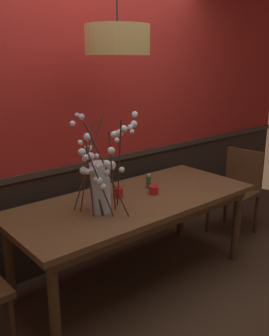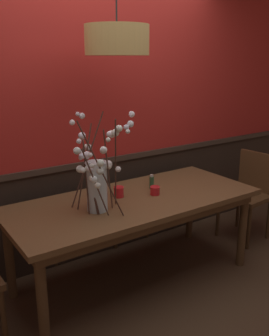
# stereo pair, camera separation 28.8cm
# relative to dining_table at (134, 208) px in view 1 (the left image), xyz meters

# --- Properties ---
(ground_plane) EXTENTS (24.00, 24.00, 0.00)m
(ground_plane) POSITION_rel_dining_table_xyz_m (0.00, 0.00, -0.65)
(ground_plane) COLOR #4C3321
(back_wall) EXTENTS (5.73, 0.14, 2.93)m
(back_wall) POSITION_rel_dining_table_xyz_m (0.00, 0.63, 0.80)
(back_wall) COLOR #2D2119
(back_wall) RESTS_ON ground
(dining_table) EXTENTS (2.03, 0.86, 0.73)m
(dining_table) POSITION_rel_dining_table_xyz_m (0.00, 0.00, 0.00)
(dining_table) COLOR brown
(dining_table) RESTS_ON ground
(chair_far_side_left) EXTENTS (0.47, 0.43, 0.94)m
(chair_far_side_left) POSITION_rel_dining_table_xyz_m (-0.27, 0.84, -0.12)
(chair_far_side_left) COLOR brown
(chair_far_side_left) RESTS_ON ground
(chair_far_side_right) EXTENTS (0.48, 0.43, 0.93)m
(chair_far_side_right) POSITION_rel_dining_table_xyz_m (0.34, 0.82, -0.13)
(chair_far_side_right) COLOR brown
(chair_far_side_right) RESTS_ON ground
(chair_head_east_end) EXTENTS (0.45, 0.47, 0.88)m
(chair_head_east_end) POSITION_rel_dining_table_xyz_m (1.45, 0.03, -0.15)
(chair_head_east_end) COLOR brown
(chair_head_east_end) RESTS_ON ground
(vase_with_blossoms) EXTENTS (0.46, 0.62, 0.72)m
(vase_with_blossoms) POSITION_rel_dining_table_xyz_m (-0.36, -0.06, 0.32)
(vase_with_blossoms) COLOR silver
(vase_with_blossoms) RESTS_ON dining_table
(candle_holder_nearer_center) EXTENTS (0.08, 0.08, 0.07)m
(candle_holder_nearer_center) POSITION_rel_dining_table_xyz_m (0.19, -0.02, 0.12)
(candle_holder_nearer_center) COLOR red
(candle_holder_nearer_center) RESTS_ON dining_table
(candle_holder_nearer_edge) EXTENTS (0.08, 0.08, 0.09)m
(candle_holder_nearer_edge) POSITION_rel_dining_table_xyz_m (-0.09, 0.10, 0.12)
(candle_holder_nearer_edge) COLOR red
(candle_holder_nearer_edge) RESTS_ON dining_table
(condiment_bottle) EXTENTS (0.04, 0.04, 0.12)m
(condiment_bottle) POSITION_rel_dining_table_xyz_m (0.26, 0.12, 0.14)
(condiment_bottle) COLOR #2D5633
(condiment_bottle) RESTS_ON dining_table
(pendant_lamp) EXTENTS (0.45, 0.45, 1.11)m
(pendant_lamp) POSITION_rel_dining_table_xyz_m (-0.12, 0.04, 1.28)
(pendant_lamp) COLOR tan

